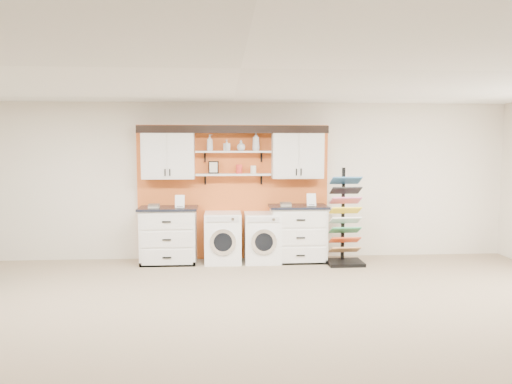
{
  "coord_description": "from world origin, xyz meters",
  "views": [
    {
      "loc": [
        -0.18,
        -4.96,
        2.06
      ],
      "look_at": [
        0.3,
        2.3,
        1.36
      ],
      "focal_mm": 35.0,
      "sensor_mm": 36.0,
      "label": 1
    }
  ],
  "objects": [
    {
      "name": "canister_red",
      "position": [
        0.1,
        3.8,
        1.62
      ],
      "size": [
        0.11,
        0.11,
        0.16
      ],
      "primitive_type": "cylinder",
      "color": "red",
      "rests_on": "shelf_lower"
    },
    {
      "name": "upper_cabinet_left",
      "position": [
        -1.13,
        3.79,
        1.88
      ],
      "size": [
        0.9,
        0.35,
        0.84
      ],
      "color": "silver",
      "rests_on": "wall_back"
    },
    {
      "name": "soap_bottle_b",
      "position": [
        -0.11,
        3.8,
        2.04
      ],
      "size": [
        0.12,
        0.12,
        0.19
      ],
      "primitive_type": "imported",
      "rotation": [
        0.0,
        0.0,
        3.84
      ],
      "color": "silver",
      "rests_on": "shelf_upper"
    },
    {
      "name": "soap_bottle_a",
      "position": [
        -0.41,
        3.8,
        2.09
      ],
      "size": [
        0.15,
        0.15,
        0.28
      ],
      "primitive_type": "imported",
      "rotation": [
        0.0,
        0.0,
        2.13
      ],
      "color": "silver",
      "rests_on": "shelf_upper"
    },
    {
      "name": "crown_molding",
      "position": [
        0.0,
        3.81,
        2.33
      ],
      "size": [
        3.3,
        0.41,
        0.13
      ],
      "color": "black",
      "rests_on": "wall_back"
    },
    {
      "name": "accent_panel",
      "position": [
        0.0,
        3.96,
        1.2
      ],
      "size": [
        3.4,
        0.07,
        2.4
      ],
      "primitive_type": "cube",
      "color": "#D86024",
      "rests_on": "wall_back"
    },
    {
      "name": "wall_back",
      "position": [
        0.0,
        4.0,
        1.4
      ],
      "size": [
        10.0,
        0.0,
        10.0
      ],
      "primitive_type": "plane",
      "rotation": [
        1.57,
        0.0,
        0.0
      ],
      "color": "beige",
      "rests_on": "floor"
    },
    {
      "name": "ceiling",
      "position": [
        0.0,
        0.0,
        2.8
      ],
      "size": [
        10.0,
        10.0,
        0.0
      ],
      "primitive_type": "plane",
      "rotation": [
        3.14,
        0.0,
        0.0
      ],
      "color": "white",
      "rests_on": "wall_back"
    },
    {
      "name": "base_cabinet_left",
      "position": [
        -1.13,
        3.64,
        0.49
      ],
      "size": [
        1.0,
        0.66,
        0.98
      ],
      "color": "silver",
      "rests_on": "floor"
    },
    {
      "name": "upper_cabinet_right",
      "position": [
        1.13,
        3.79,
        1.88
      ],
      "size": [
        0.9,
        0.35,
        0.84
      ],
      "color": "silver",
      "rests_on": "wall_back"
    },
    {
      "name": "shelf_upper",
      "position": [
        0.0,
        3.8,
        1.93
      ],
      "size": [
        1.32,
        0.28,
        0.03
      ],
      "primitive_type": "cube",
      "color": "silver",
      "rests_on": "wall_back"
    },
    {
      "name": "soap_bottle_c",
      "position": [
        0.13,
        3.8,
        2.04
      ],
      "size": [
        0.16,
        0.16,
        0.19
      ],
      "primitive_type": "imported",
      "rotation": [
        0.0,
        0.0,
        0.13
      ],
      "color": "silver",
      "rests_on": "shelf_upper"
    },
    {
      "name": "soap_bottle_d",
      "position": [
        0.4,
        3.8,
        2.11
      ],
      "size": [
        0.18,
        0.18,
        0.33
      ],
      "primitive_type": "imported",
      "rotation": [
        0.0,
        0.0,
        0.86
      ],
      "color": "silver",
      "rests_on": "shelf_upper"
    },
    {
      "name": "picture_frame",
      "position": [
        -0.35,
        3.85,
        1.66
      ],
      "size": [
        0.18,
        0.02,
        0.22
      ],
      "color": "black",
      "rests_on": "shelf_lower"
    },
    {
      "name": "shelf_lower",
      "position": [
        0.0,
        3.8,
        1.53
      ],
      "size": [
        1.32,
        0.28,
        0.03
      ],
      "primitive_type": "cube",
      "color": "silver",
      "rests_on": "wall_back"
    },
    {
      "name": "dryer",
      "position": [
        0.5,
        3.64,
        0.43
      ],
      "size": [
        0.62,
        0.71,
        0.86
      ],
      "color": "white",
      "rests_on": "floor"
    },
    {
      "name": "washer",
      "position": [
        -0.19,
        3.64,
        0.44
      ],
      "size": [
        0.63,
        0.71,
        0.88
      ],
      "color": "white",
      "rests_on": "floor"
    },
    {
      "name": "base_cabinet_right",
      "position": [
        1.13,
        3.64,
        0.5
      ],
      "size": [
        1.01,
        0.66,
        0.99
      ],
      "color": "silver",
      "rests_on": "floor"
    },
    {
      "name": "canister_cream",
      "position": [
        0.35,
        3.8,
        1.61
      ],
      "size": [
        0.1,
        0.1,
        0.14
      ],
      "primitive_type": "cylinder",
      "color": "silver",
      "rests_on": "shelf_lower"
    },
    {
      "name": "floor",
      "position": [
        0.0,
        0.0,
        0.0
      ],
      "size": [
        10.0,
        10.0,
        0.0
      ],
      "primitive_type": "plane",
      "color": "gray",
      "rests_on": "ground"
    },
    {
      "name": "sample_rack",
      "position": [
        1.9,
        3.37,
        0.53
      ],
      "size": [
        0.61,
        0.51,
        1.66
      ],
      "rotation": [
        0.0,
        0.0,
        0.01
      ],
      "color": "black",
      "rests_on": "floor"
    }
  ]
}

